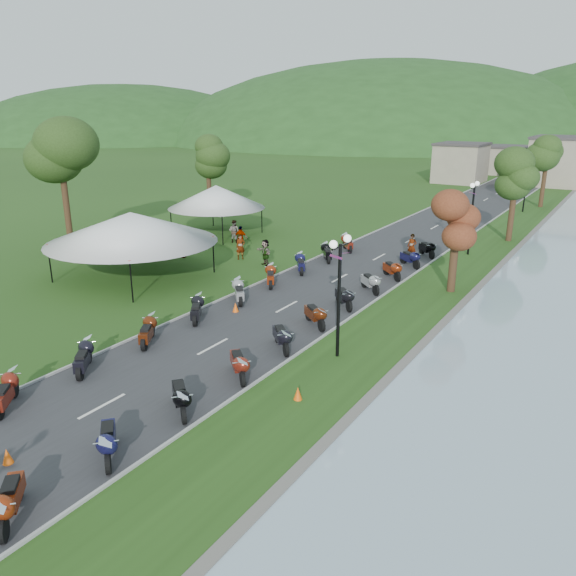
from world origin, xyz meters
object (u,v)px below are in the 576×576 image
Objects in this scene: pedestrian_a at (241,259)px; pedestrian_b at (234,242)px; vendor_tent_main at (133,245)px; pedestrian_c at (184,258)px.

pedestrian_b is at bearing 77.91° from pedestrian_a.
vendor_tent_main reaches higher than pedestrian_c.
vendor_tent_main reaches higher than pedestrian_b.
pedestrian_a is (2.89, 6.83, -2.00)m from vendor_tent_main.
pedestrian_a reaches higher than pedestrian_b.
pedestrian_b is at bearing 167.55° from pedestrian_c.
pedestrian_c is at bearing 151.25° from pedestrian_a.
pedestrian_a is at bearing 67.03° from vendor_tent_main.
vendor_tent_main is at bearing -2.58° from pedestrian_c.
pedestrian_a is 1.02× the size of pedestrian_c.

